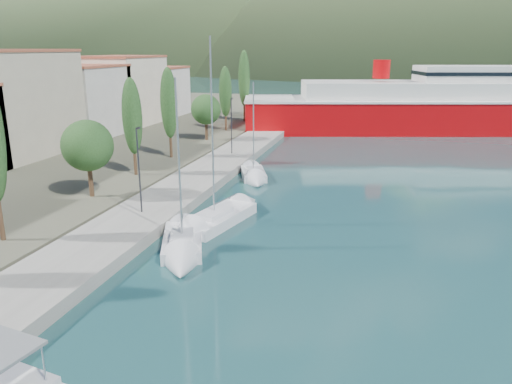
# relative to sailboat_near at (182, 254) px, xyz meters

# --- Properties ---
(ground) EXTENTS (1400.00, 1400.00, 0.00)m
(ground) POSITION_rel_sailboat_near_xyz_m (3.68, 109.37, -0.31)
(ground) COLOR #1F494C
(quay) EXTENTS (5.00, 88.00, 0.80)m
(quay) POSITION_rel_sailboat_near_xyz_m (-5.32, 15.37, 0.09)
(quay) COLOR gray
(quay) RESTS_ON ground
(town_buildings) EXTENTS (9.20, 69.20, 11.30)m
(town_buildings) POSITION_rel_sailboat_near_xyz_m (-28.32, 26.28, 5.26)
(town_buildings) COLOR beige
(town_buildings) RESTS_ON land_strip
(tree_row) EXTENTS (4.01, 61.44, 11.12)m
(tree_row) POSITION_rel_sailboat_near_xyz_m (-11.18, 20.82, 5.46)
(tree_row) COLOR #47301E
(tree_row) RESTS_ON land_strip
(lamp_posts) EXTENTS (0.15, 45.99, 6.06)m
(lamp_posts) POSITION_rel_sailboat_near_xyz_m (-5.32, 4.44, 3.77)
(lamp_posts) COLOR #2D2D33
(lamp_posts) RESTS_ON quay
(sailboat_near) EXTENTS (5.10, 8.28, 11.44)m
(sailboat_near) POSITION_rel_sailboat_near_xyz_m (0.00, 0.00, 0.00)
(sailboat_near) COLOR silver
(sailboat_near) RESTS_ON ground
(sailboat_mid) EXTENTS (4.67, 9.95, 13.86)m
(sailboat_mid) POSITION_rel_sailboat_near_xyz_m (-0.50, 4.19, 0.02)
(sailboat_mid) COLOR silver
(sailboat_mid) RESTS_ON ground
(sailboat_far) EXTENTS (4.43, 7.10, 9.96)m
(sailboat_far) POSITION_rel_sailboat_near_xyz_m (-0.45, 18.50, -0.02)
(sailboat_far) COLOR silver
(sailboat_far) RESTS_ON ground
(ferry) EXTENTS (56.58, 25.16, 11.00)m
(ferry) POSITION_rel_sailboat_near_xyz_m (17.40, 54.27, 3.04)
(ferry) COLOR #BA0509
(ferry) RESTS_ON ground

